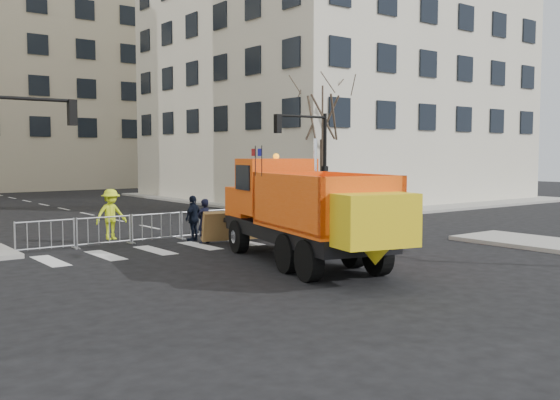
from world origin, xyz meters
TOP-DOWN VIEW (x-y plane):
  - ground at (0.00, 0.00)m, footprint 120.00×120.00m
  - sidewalk_back at (0.00, 8.50)m, footprint 64.00×5.00m
  - traffic_light_right at (8.50, 9.50)m, footprint 0.18×0.18m
  - crowd_barriers at (-0.75, 7.60)m, footprint 12.60×0.60m
  - street_tree at (9.20, 10.50)m, footprint 3.00×3.00m
  - plow_truck at (-0.47, 0.23)m, footprint 4.87×10.30m
  - cop_a at (-0.67, 5.93)m, footprint 0.68×0.52m
  - cop_b at (1.96, 5.33)m, footprint 0.99×0.85m
  - cop_c at (-0.65, 6.77)m, footprint 1.12×0.88m
  - worker at (-3.44, 8.05)m, footprint 1.27×0.79m
  - newspaper_box at (4.55, 7.01)m, footprint 0.58×0.55m

SIDE VIEW (x-z plane):
  - ground at x=0.00m, z-range 0.00..0.00m
  - sidewalk_back at x=0.00m, z-range 0.00..0.15m
  - crowd_barriers at x=-0.75m, z-range 0.00..1.10m
  - newspaper_box at x=4.55m, z-range 0.15..1.25m
  - cop_a at x=-0.67m, z-range 0.00..1.68m
  - cop_b at x=1.96m, z-range 0.00..1.76m
  - cop_c at x=-0.65m, z-range 0.00..1.77m
  - worker at x=-3.44m, z-range 0.15..2.05m
  - plow_truck at x=-0.47m, z-range -0.21..3.65m
  - traffic_light_right at x=8.50m, z-range 0.00..5.40m
  - street_tree at x=9.20m, z-range 0.00..7.50m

